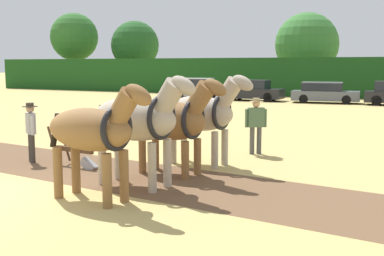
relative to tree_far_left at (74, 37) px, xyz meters
The scene contains 15 objects.
plowed_furrow_strip 45.23m from the tree_far_left, 50.43° to the right, with size 20.72×2.89×0.01m, color brown.
hedgerow 30.12m from the tree_far_left, ahead, with size 70.03×2.00×3.20m, color #194719.
tree_far_left is the anchor object (origin of this frame).
tree_left 7.52m from the tree_far_left, 11.38° to the left, with size 5.33×5.33×7.45m.
tree_center_left 26.53m from the tree_far_left, ahead, with size 5.91×5.91×7.46m.
draft_horse_lead_left 48.76m from the tree_far_left, 49.43° to the right, with size 2.64×1.05×2.36m.
draft_horse_lead_right 47.84m from the tree_far_left, 48.27° to the right, with size 2.77×1.18×2.48m.
draft_horse_trail_left 46.96m from the tree_far_left, 47.06° to the right, with size 2.65×1.15×2.38m.
draft_horse_trail_right 46.09m from the tree_far_left, 45.80° to the right, with size 2.69×1.15×2.44m.
plow 45.69m from the tree_far_left, 49.79° to the right, with size 1.52×0.50×1.13m.
farmer_at_plow 44.65m from the tree_far_left, 51.35° to the right, with size 0.53×0.43×1.61m.
farmer_beside_team 45.22m from the tree_far_left, 43.28° to the right, with size 0.56×0.42×1.65m.
parked_car_far_left 23.79m from the tree_far_left, 26.28° to the right, with size 4.51×2.51×1.57m.
parked_car_left 28.06m from the tree_far_left, 22.66° to the right, with size 4.33×1.90×1.51m.
parked_car_center_left 32.77m from the tree_far_left, 18.91° to the right, with size 4.69×2.34×1.43m.
Camera 1 is at (7.81, -6.41, 2.62)m, focal length 45.00 mm.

